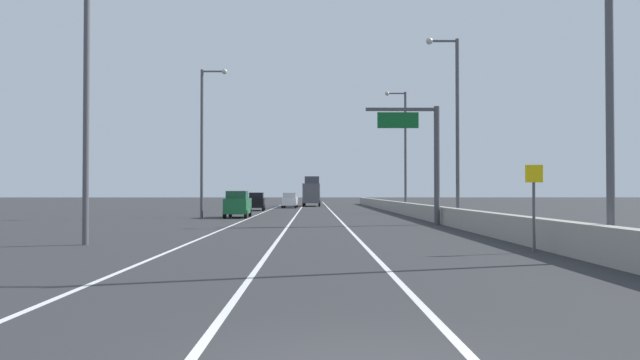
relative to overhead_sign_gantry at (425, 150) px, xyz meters
The scene contains 16 objects.
ground_plane 33.25m from the overhead_sign_gantry, 101.59° to the left, with size 320.00×320.00×0.00m, color #2D2D30.
lane_stripe_left 26.63m from the overhead_sign_gantry, 117.53° to the left, with size 0.16×130.00×0.00m, color silver.
lane_stripe_center 25.23m from the overhead_sign_gantry, 110.34° to the left, with size 0.16×130.00×0.00m, color silver.
lane_stripe_right 24.26m from the overhead_sign_gantry, 102.41° to the left, with size 0.16×130.00×0.00m, color silver.
jersey_barrier_right 9.33m from the overhead_sign_gantry, 80.74° to the left, with size 0.60×120.00×1.10m, color #9E998E.
overhead_sign_gantry is the anchor object (origin of this frame).
speed_advisory_sign 18.21m from the overhead_sign_gantry, 88.59° to the right, with size 0.60×0.11×3.00m.
lamp_post_right_near 20.77m from the overhead_sign_gantry, 85.63° to the right, with size 2.14×0.44×12.02m.
lamp_post_right_second 2.92m from the overhead_sign_gantry, 17.14° to the left, with size 2.14×0.44×12.02m.
lamp_post_right_third 22.00m from the overhead_sign_gantry, 85.26° to the left, with size 2.14×0.44×12.02m.
lamp_post_left_near 21.62m from the overhead_sign_gantry, 137.25° to the right, with size 2.14×0.44×12.02m.
lamp_post_left_mid 19.31m from the overhead_sign_gantry, 145.56° to the left, with size 2.14×0.44×12.02m.
car_green_0 17.49m from the overhead_sign_gantry, 140.33° to the left, with size 1.88×4.45×2.15m.
car_white_1 42.44m from the overhead_sign_gantry, 103.79° to the left, with size 1.99×4.81×1.94m.
car_black_2 32.71m from the overhead_sign_gantry, 114.24° to the left, with size 1.91×4.12×2.00m.
box_truck 51.46m from the overhead_sign_gantry, 98.12° to the left, with size 2.62×7.96×4.36m.
Camera 1 is at (-0.49, -7.22, 2.08)m, focal length 34.76 mm.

